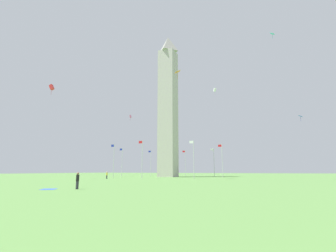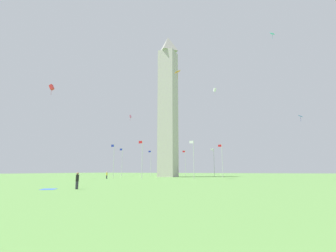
{
  "view_description": "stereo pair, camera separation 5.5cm",
  "coord_description": "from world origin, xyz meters",
  "px_view_note": "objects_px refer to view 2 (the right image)",
  "views": [
    {
      "loc": [
        -29.67,
        71.39,
        1.89
      ],
      "look_at": [
        0.0,
        0.0,
        15.92
      ],
      "focal_mm": 26.38,
      "sensor_mm": 36.0,
      "label": 1
    },
    {
      "loc": [
        -29.72,
        71.37,
        1.89
      ],
      "look_at": [
        0.0,
        0.0,
        15.92
      ],
      "focal_mm": 26.38,
      "sensor_mm": 36.0,
      "label": 2
    }
  ],
  "objects_px": {
    "kite_pink_box": "(130,116)",
    "kite_cyan_diamond": "(272,34)",
    "picnic_blanket_near_first_person": "(48,189)",
    "kite_blue_diamond": "(300,116)",
    "obelisk_monument": "(168,103)",
    "flagpole_e": "(142,157)",
    "flagpole_s": "(222,159)",
    "kite_orange_diamond": "(177,72)",
    "flagpole_w": "(185,162)",
    "flagpole_ne": "(114,159)",
    "flagpole_nw": "(151,162)",
    "flagpole_n": "(122,161)",
    "person_black_shirt": "(77,181)",
    "kite_red_box": "(52,87)",
    "kite_white_box": "(215,90)",
    "flagpole_se": "(193,157)",
    "person_yellow_shirt": "(107,175)",
    "flagpole_sw": "(214,161)"
  },
  "relations": [
    {
      "from": "flagpole_e",
      "to": "kite_red_box",
      "type": "distance_m",
      "value": 27.69
    },
    {
      "from": "flagpole_s",
      "to": "person_yellow_shirt",
      "type": "xyz_separation_m",
      "value": [
        23.27,
        22.02,
        -4.29
      ]
    },
    {
      "from": "flagpole_e",
      "to": "kite_blue_diamond",
      "type": "height_order",
      "value": "kite_blue_diamond"
    },
    {
      "from": "kite_orange_diamond",
      "to": "kite_blue_diamond",
      "type": "xyz_separation_m",
      "value": [
        -25.83,
        -6.9,
        -11.68
      ]
    },
    {
      "from": "flagpole_ne",
      "to": "flagpole_w",
      "type": "distance_m",
      "value": 30.99
    },
    {
      "from": "obelisk_monument",
      "to": "kite_red_box",
      "type": "bearing_deg",
      "value": 58.71
    },
    {
      "from": "flagpole_w",
      "to": "picnic_blanket_near_first_person",
      "type": "height_order",
      "value": "flagpole_w"
    },
    {
      "from": "flagpole_nw",
      "to": "kite_orange_diamond",
      "type": "height_order",
      "value": "kite_orange_diamond"
    },
    {
      "from": "flagpole_ne",
      "to": "kite_orange_diamond",
      "type": "distance_m",
      "value": 30.81
    },
    {
      "from": "flagpole_se",
      "to": "person_black_shirt",
      "type": "relative_size",
      "value": 5.48
    },
    {
      "from": "obelisk_monument",
      "to": "flagpole_s",
      "type": "height_order",
      "value": "obelisk_monument"
    },
    {
      "from": "kite_cyan_diamond",
      "to": "kite_blue_diamond",
      "type": "xyz_separation_m",
      "value": [
        -4.32,
        -2.08,
        -19.36
      ]
    },
    {
      "from": "flagpole_e",
      "to": "flagpole_se",
      "type": "height_order",
      "value": "same"
    },
    {
      "from": "kite_cyan_diamond",
      "to": "picnic_blanket_near_first_person",
      "type": "relative_size",
      "value": 0.87
    },
    {
      "from": "flagpole_e",
      "to": "kite_pink_box",
      "type": "xyz_separation_m",
      "value": [
        8.39,
        -7.7,
        12.77
      ]
    },
    {
      "from": "flagpole_w",
      "to": "kite_cyan_diamond",
      "type": "distance_m",
      "value": 52.39
    },
    {
      "from": "flagpole_s",
      "to": "flagpole_sw",
      "type": "bearing_deg",
      "value": -67.5
    },
    {
      "from": "flagpole_ne",
      "to": "kite_orange_diamond",
      "type": "bearing_deg",
      "value": 162.31
    },
    {
      "from": "obelisk_monument",
      "to": "flagpole_w",
      "type": "bearing_deg",
      "value": -89.82
    },
    {
      "from": "flagpole_n",
      "to": "flagpole_ne",
      "type": "xyz_separation_m",
      "value": [
        -4.91,
        11.86,
        0.0
      ]
    },
    {
      "from": "obelisk_monument",
      "to": "kite_blue_diamond",
      "type": "height_order",
      "value": "obelisk_monument"
    },
    {
      "from": "flagpole_e",
      "to": "flagpole_nw",
      "type": "relative_size",
      "value": 1.0
    },
    {
      "from": "flagpole_se",
      "to": "flagpole_nw",
      "type": "bearing_deg",
      "value": -45.0
    },
    {
      "from": "flagpole_e",
      "to": "kite_pink_box",
      "type": "bearing_deg",
      "value": -42.52
    },
    {
      "from": "flagpole_w",
      "to": "kite_orange_diamond",
      "type": "height_order",
      "value": "kite_orange_diamond"
    },
    {
      "from": "kite_red_box",
      "to": "picnic_blanket_near_first_person",
      "type": "bearing_deg",
      "value": 139.8
    },
    {
      "from": "flagpole_sw",
      "to": "kite_white_box",
      "type": "bearing_deg",
      "value": 105.02
    },
    {
      "from": "flagpole_nw",
      "to": "kite_white_box",
      "type": "relative_size",
      "value": 4.76
    },
    {
      "from": "flagpole_s",
      "to": "picnic_blanket_near_first_person",
      "type": "distance_m",
      "value": 52.84
    },
    {
      "from": "flagpole_s",
      "to": "kite_cyan_diamond",
      "type": "distance_m",
      "value": 34.63
    },
    {
      "from": "flagpole_ne",
      "to": "flagpole_s",
      "type": "bearing_deg",
      "value": -157.5
    },
    {
      "from": "flagpole_ne",
      "to": "flagpole_nw",
      "type": "relative_size",
      "value": 1.0
    },
    {
      "from": "kite_white_box",
      "to": "kite_blue_diamond",
      "type": "bearing_deg",
      "value": 159.85
    },
    {
      "from": "person_yellow_shirt",
      "to": "kite_orange_diamond",
      "type": "distance_m",
      "value": 29.8
    },
    {
      "from": "obelisk_monument",
      "to": "picnic_blanket_near_first_person",
      "type": "xyz_separation_m",
      "value": [
        -8.18,
        51.9,
        -23.35
      ]
    },
    {
      "from": "flagpole_nw",
      "to": "kite_blue_diamond",
      "type": "distance_m",
      "value": 54.38
    },
    {
      "from": "person_black_shirt",
      "to": "flagpole_s",
      "type": "bearing_deg",
      "value": -16.33
    },
    {
      "from": "person_black_shirt",
      "to": "kite_red_box",
      "type": "distance_m",
      "value": 41.4
    },
    {
      "from": "obelisk_monument",
      "to": "flagpole_e",
      "type": "xyz_separation_m",
      "value": [
        0.05,
        16.77,
        -18.22
      ]
    },
    {
      "from": "obelisk_monument",
      "to": "kite_pink_box",
      "type": "relative_size",
      "value": 26.31
    },
    {
      "from": "kite_pink_box",
      "to": "kite_cyan_diamond",
      "type": "relative_size",
      "value": 1.13
    },
    {
      "from": "flagpole_se",
      "to": "flagpole_s",
      "type": "bearing_deg",
      "value": -112.5
    },
    {
      "from": "flagpole_n",
      "to": "flagpole_s",
      "type": "distance_m",
      "value": 33.55
    },
    {
      "from": "flagpole_nw",
      "to": "kite_white_box",
      "type": "bearing_deg",
      "value": 149.47
    },
    {
      "from": "kite_pink_box",
      "to": "picnic_blanket_near_first_person",
      "type": "distance_m",
      "value": 49.3
    },
    {
      "from": "kite_red_box",
      "to": "kite_white_box",
      "type": "xyz_separation_m",
      "value": [
        -34.33,
        -24.97,
        2.66
      ]
    },
    {
      "from": "flagpole_s",
      "to": "kite_orange_diamond",
      "type": "distance_m",
      "value": 28.33
    },
    {
      "from": "picnic_blanket_near_first_person",
      "to": "kite_blue_diamond",
      "type": "bearing_deg",
      "value": -125.12
    },
    {
      "from": "flagpole_n",
      "to": "kite_white_box",
      "type": "distance_m",
      "value": 38.57
    },
    {
      "from": "flagpole_w",
      "to": "kite_blue_diamond",
      "type": "xyz_separation_m",
      "value": [
        -36.24,
        28.84,
        8.38
      ]
    }
  ]
}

